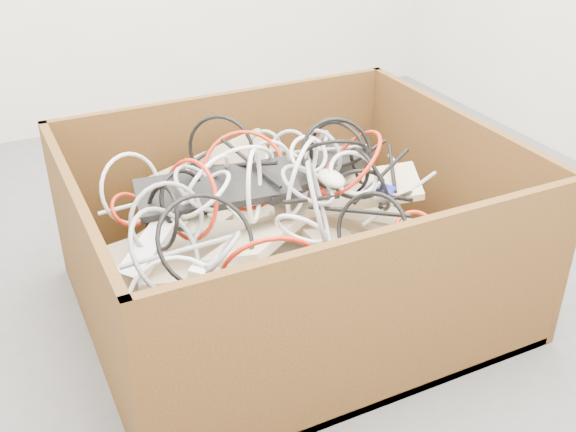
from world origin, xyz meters
name	(u,v)px	position (x,y,z in m)	size (l,w,h in m)	color
ground	(289,267)	(0.00, 0.00, 0.00)	(3.00, 3.00, 0.00)	#535355
cardboard_box	(286,268)	(-0.10, -0.18, 0.14)	(1.18, 0.99, 0.54)	#391E0E
keyboard_pile	(284,221)	(-0.09, -0.16, 0.28)	(1.01, 0.88, 0.34)	#C4B18A
mice_scatter	(274,198)	(-0.12, -0.15, 0.36)	(0.65, 0.60, 0.19)	beige
power_strip_left	(159,235)	(-0.47, -0.18, 0.35)	(0.33, 0.06, 0.04)	silver
power_strip_right	(245,286)	(-0.34, -0.45, 0.32)	(0.27, 0.05, 0.04)	silver
vga_plug	(385,190)	(0.19, -0.25, 0.37)	(0.04, 0.04, 0.02)	#0D18CB
cable_tangle	(263,193)	(-0.17, -0.19, 0.41)	(1.01, 0.82, 0.44)	black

